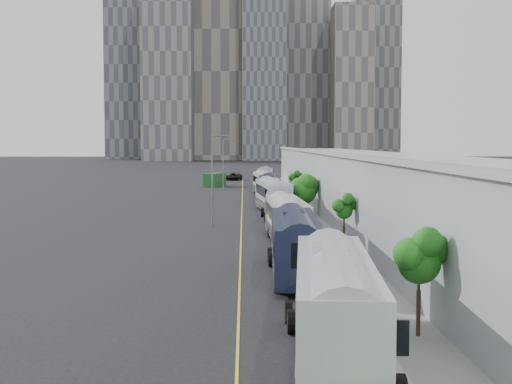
{
  "coord_description": "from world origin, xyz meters",
  "views": [
    {
      "loc": [
        -1.25,
        -20.99,
        8.04
      ],
      "look_at": [
        -0.01,
        51.87,
        3.0
      ],
      "focal_mm": 50.0,
      "sensor_mm": 36.0,
      "label": 1
    }
  ],
  "objects_px": {
    "bus_2": "(287,223)",
    "bus_5": "(269,191)",
    "street_lamp_far": "(224,161)",
    "bus_0": "(334,314)",
    "bus_6": "(264,185)",
    "bus_1": "(295,249)",
    "shipping_container": "(215,180)",
    "street_lamp_near": "(214,174)",
    "suv": "(234,177)",
    "bus_4": "(273,198)",
    "bus_3": "(279,211)",
    "bus_7": "(264,180)"
  },
  "relations": [
    {
      "from": "shipping_container",
      "to": "suv",
      "type": "height_order",
      "value": "shipping_container"
    },
    {
      "from": "suv",
      "to": "bus_2",
      "type": "bearing_deg",
      "value": -71.74
    },
    {
      "from": "street_lamp_near",
      "to": "suv",
      "type": "height_order",
      "value": "street_lamp_near"
    },
    {
      "from": "suv",
      "to": "street_lamp_far",
      "type": "bearing_deg",
      "value": -77.07
    },
    {
      "from": "bus_1",
      "to": "bus_7",
      "type": "xyz_separation_m",
      "value": [
        0.56,
        82.92,
        -0.08
      ]
    },
    {
      "from": "bus_6",
      "to": "bus_1",
      "type": "bearing_deg",
      "value": -93.01
    },
    {
      "from": "bus_5",
      "to": "bus_6",
      "type": "distance_m",
      "value": 13.2
    },
    {
      "from": "street_lamp_far",
      "to": "shipping_container",
      "type": "bearing_deg",
      "value": 101.12
    },
    {
      "from": "shipping_container",
      "to": "bus_0",
      "type": "bearing_deg",
      "value": -68.82
    },
    {
      "from": "bus_5",
      "to": "bus_2",
      "type": "bearing_deg",
      "value": -89.57
    },
    {
      "from": "bus_3",
      "to": "shipping_container",
      "type": "relative_size",
      "value": 1.93
    },
    {
      "from": "bus_2",
      "to": "bus_1",
      "type": "bearing_deg",
      "value": -93.62
    },
    {
      "from": "bus_3",
      "to": "street_lamp_far",
      "type": "relative_size",
      "value": 1.42
    },
    {
      "from": "bus_4",
      "to": "bus_5",
      "type": "height_order",
      "value": "bus_4"
    },
    {
      "from": "bus_3",
      "to": "street_lamp_near",
      "type": "xyz_separation_m",
      "value": [
        -6.26,
        -0.69,
        3.59
      ]
    },
    {
      "from": "bus_4",
      "to": "street_lamp_near",
      "type": "bearing_deg",
      "value": -118.75
    },
    {
      "from": "bus_5",
      "to": "bus_7",
      "type": "distance_m",
      "value": 29.08
    },
    {
      "from": "bus_4",
      "to": "bus_6",
      "type": "height_order",
      "value": "bus_4"
    },
    {
      "from": "bus_0",
      "to": "bus_3",
      "type": "bearing_deg",
      "value": 94.61
    },
    {
      "from": "bus_0",
      "to": "bus_6",
      "type": "relative_size",
      "value": 1.11
    },
    {
      "from": "bus_1",
      "to": "suv",
      "type": "distance_m",
      "value": 110.78
    },
    {
      "from": "bus_1",
      "to": "bus_5",
      "type": "xyz_separation_m",
      "value": [
        0.41,
        53.84,
        -0.06
      ]
    },
    {
      "from": "bus_0",
      "to": "bus_2",
      "type": "distance_m",
      "value": 30.91
    },
    {
      "from": "bus_4",
      "to": "shipping_container",
      "type": "xyz_separation_m",
      "value": [
        -8.71,
        49.37,
        -0.42
      ]
    },
    {
      "from": "bus_2",
      "to": "street_lamp_near",
      "type": "xyz_separation_m",
      "value": [
        -6.3,
        10.81,
        3.53
      ]
    },
    {
      "from": "bus_2",
      "to": "bus_5",
      "type": "distance_m",
      "value": 39.4
    },
    {
      "from": "bus_2",
      "to": "street_lamp_near",
      "type": "relative_size",
      "value": 1.45
    },
    {
      "from": "street_lamp_far",
      "to": "suv",
      "type": "bearing_deg",
      "value": 88.04
    },
    {
      "from": "bus_0",
      "to": "street_lamp_far",
      "type": "height_order",
      "value": "street_lamp_far"
    },
    {
      "from": "bus_0",
      "to": "suv",
      "type": "bearing_deg",
      "value": 97.21
    },
    {
      "from": "bus_0",
      "to": "bus_5",
      "type": "xyz_separation_m",
      "value": [
        0.11,
        70.31,
        -0.12
      ]
    },
    {
      "from": "bus_0",
      "to": "bus_3",
      "type": "relative_size",
      "value": 1.13
    },
    {
      "from": "bus_4",
      "to": "street_lamp_near",
      "type": "relative_size",
      "value": 1.53
    },
    {
      "from": "bus_6",
      "to": "shipping_container",
      "type": "relative_size",
      "value": 1.97
    },
    {
      "from": "bus_2",
      "to": "bus_3",
      "type": "xyz_separation_m",
      "value": [
        -0.04,
        11.5,
        -0.06
      ]
    },
    {
      "from": "bus_0",
      "to": "bus_4",
      "type": "relative_size",
      "value": 1.03
    },
    {
      "from": "bus_5",
      "to": "bus_6",
      "type": "relative_size",
      "value": 1.02
    },
    {
      "from": "suv",
      "to": "bus_3",
      "type": "bearing_deg",
      "value": -71.3
    },
    {
      "from": "street_lamp_far",
      "to": "shipping_container",
      "type": "relative_size",
      "value": 1.36
    },
    {
      "from": "bus_4",
      "to": "shipping_container",
      "type": "bearing_deg",
      "value": 95.08
    },
    {
      "from": "bus_3",
      "to": "bus_0",
      "type": "bearing_deg",
      "value": -86.99
    },
    {
      "from": "shipping_container",
      "to": "suv",
      "type": "relative_size",
      "value": 1.12
    },
    {
      "from": "bus_7",
      "to": "bus_3",
      "type": "bearing_deg",
      "value": -86.5
    },
    {
      "from": "bus_1",
      "to": "bus_4",
      "type": "xyz_separation_m",
      "value": [
        0.28,
        39.26,
        0.02
      ]
    },
    {
      "from": "bus_3",
      "to": "bus_7",
      "type": "distance_m",
      "value": 56.98
    },
    {
      "from": "bus_5",
      "to": "street_lamp_far",
      "type": "relative_size",
      "value": 1.47
    },
    {
      "from": "bus_5",
      "to": "shipping_container",
      "type": "xyz_separation_m",
      "value": [
        -8.83,
        34.79,
        -0.34
      ]
    },
    {
      "from": "bus_6",
      "to": "street_lamp_far",
      "type": "distance_m",
      "value": 13.39
    },
    {
      "from": "bus_0",
      "to": "bus_6",
      "type": "distance_m",
      "value": 83.5
    },
    {
      "from": "bus_1",
      "to": "bus_2",
      "type": "relative_size",
      "value": 1.04
    }
  ]
}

